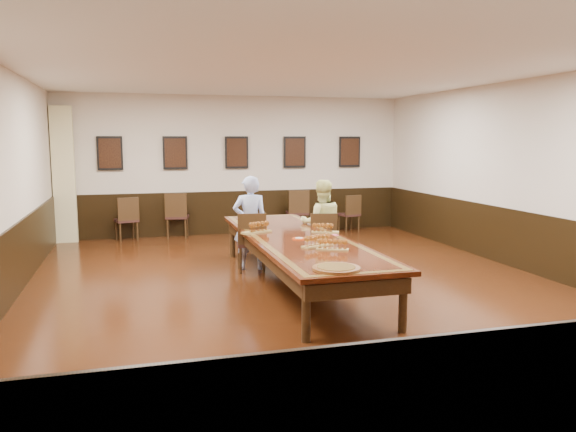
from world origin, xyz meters
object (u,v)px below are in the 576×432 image
object	(u,v)px
spare_chair_c	(297,211)
conference_table	(297,246)
person_man	(250,223)
person_woman	(321,223)
spare_chair_a	(126,219)
spare_chair_d	(349,213)
chair_man	(251,242)
chair_woman	(322,240)
spare_chair_b	(177,215)
carved_platter	(336,268)

from	to	relation	value
spare_chair_c	conference_table	distance (m)	4.84
person_man	person_woman	xyz separation A→B (m)	(1.25, -0.07, -0.04)
spare_chair_a	conference_table	size ratio (longest dim) A/B	0.19
spare_chair_d	person_man	xyz separation A→B (m)	(-3.08, -3.24, 0.35)
person_woman	conference_table	world-z (taller)	person_woman
person_man	conference_table	size ratio (longest dim) A/B	0.32
chair_man	chair_woman	world-z (taller)	chair_man
spare_chair_b	person_man	bearing A→B (deg)	116.27
person_man	spare_chair_d	bearing A→B (deg)	-127.19
spare_chair_a	spare_chair_b	distance (m)	1.11
spare_chair_b	person_man	size ratio (longest dim) A/B	0.64
spare_chair_b	conference_table	bearing A→B (deg)	117.61
spare_chair_a	spare_chair_d	bearing A→B (deg)	163.44
conference_table	chair_man	bearing A→B (deg)	112.33
person_man	spare_chair_a	bearing A→B (deg)	-52.70
spare_chair_b	carved_platter	distance (m)	7.05
conference_table	spare_chair_b	bearing A→B (deg)	106.45
conference_table	carved_platter	xyz separation A→B (m)	(-0.19, -2.19, 0.16)
chair_woman	carved_platter	distance (m)	3.41
spare_chair_b	person_woman	distance (m)	4.21
conference_table	spare_chair_a	bearing A→B (deg)	118.23
spare_chair_a	spare_chair_b	bearing A→B (deg)	169.86
spare_chair_c	carved_platter	bearing A→B (deg)	83.10
spare_chair_c	carved_platter	distance (m)	7.01
chair_man	spare_chair_b	world-z (taller)	spare_chair_b
chair_woman	person_man	size ratio (longest dim) A/B	0.60
spare_chair_c	spare_chair_a	bearing A→B (deg)	5.60
spare_chair_d	conference_table	xyz separation A→B (m)	(-2.62, -4.48, 0.16)
chair_man	conference_table	world-z (taller)	chair_man
spare_chair_a	spare_chair_c	xyz separation A→B (m)	(3.89, -0.03, 0.03)
spare_chair_b	person_woman	world-z (taller)	person_woman
spare_chair_a	spare_chair_c	bearing A→B (deg)	165.10
chair_woman	spare_chair_c	world-z (taller)	spare_chair_c
chair_woman	spare_chair_d	xyz separation A→B (m)	(1.85, 3.41, -0.04)
spare_chair_d	conference_table	bearing A→B (deg)	50.23
spare_chair_b	conference_table	world-z (taller)	spare_chair_b
spare_chair_b	carved_platter	bearing A→B (deg)	111.09
chair_man	conference_table	size ratio (longest dim) A/B	0.20
conference_table	chair_woman	bearing A→B (deg)	54.30
spare_chair_c	person_woman	bearing A→B (deg)	86.38
spare_chair_b	carved_platter	xyz separation A→B (m)	(1.21, -6.94, 0.26)
chair_woman	spare_chair_b	distance (m)	4.27
chair_woman	person_man	xyz separation A→B (m)	(-1.23, 0.17, 0.32)
spare_chair_b	person_woman	xyz separation A→B (m)	(2.19, -3.58, 0.24)
spare_chair_d	person_woman	world-z (taller)	person_woman
chair_man	chair_woman	distance (m)	1.24
chair_woman	person_woman	size ratio (longest dim) A/B	0.64
spare_chair_d	person_woman	size ratio (longest dim) A/B	0.59
spare_chair_a	spare_chair_c	size ratio (longest dim) A/B	0.94
chair_man	person_man	distance (m)	0.32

